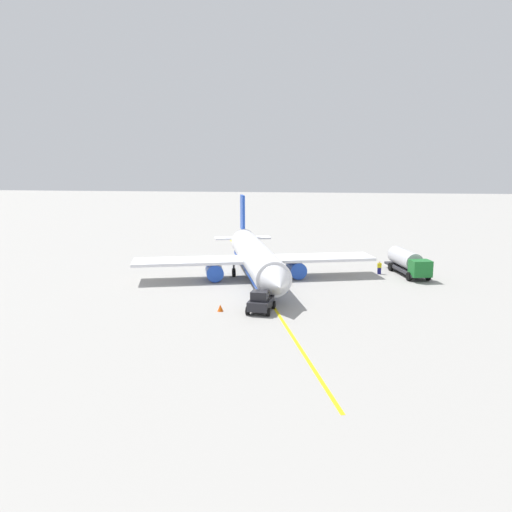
# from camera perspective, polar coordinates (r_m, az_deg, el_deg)

# --- Properties ---
(ground_plane) EXTENTS (400.00, 400.00, 0.00)m
(ground_plane) POSITION_cam_1_polar(r_m,az_deg,el_deg) (64.05, 0.00, -2.64)
(ground_plane) COLOR #9E9B96
(airplane) EXTENTS (33.20, 30.58, 9.72)m
(airplane) POSITION_cam_1_polar(r_m,az_deg,el_deg) (63.99, -0.06, -0.20)
(airplane) COLOR white
(airplane) RESTS_ON ground
(fuel_tanker) EXTENTS (10.21, 4.81, 3.15)m
(fuel_tanker) POSITION_cam_1_polar(r_m,az_deg,el_deg) (69.31, 16.65, -0.63)
(fuel_tanker) COLOR #2D2D33
(fuel_tanker) RESTS_ON ground
(pushback_tug) EXTENTS (3.78, 2.63, 2.20)m
(pushback_tug) POSITION_cam_1_polar(r_m,az_deg,el_deg) (49.95, 0.52, -5.17)
(pushback_tug) COLOR #232328
(pushback_tug) RESTS_ON ground
(refueling_worker) EXTENTS (0.39, 0.54, 1.71)m
(refueling_worker) POSITION_cam_1_polar(r_m,az_deg,el_deg) (69.00, 13.65, -1.30)
(refueling_worker) COLOR navy
(refueling_worker) RESTS_ON ground
(safety_cone_nose) EXTENTS (0.61, 0.61, 0.68)m
(safety_cone_nose) POSITION_cam_1_polar(r_m,az_deg,el_deg) (50.51, -4.02, -5.81)
(safety_cone_nose) COLOR #F2590F
(safety_cone_nose) RESTS_ON ground
(taxi_line_marking) EXTENTS (68.34, 19.81, 0.01)m
(taxi_line_marking) POSITION_cam_1_polar(r_m,az_deg,el_deg) (64.05, 0.00, -2.64)
(taxi_line_marking) COLOR yellow
(taxi_line_marking) RESTS_ON ground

